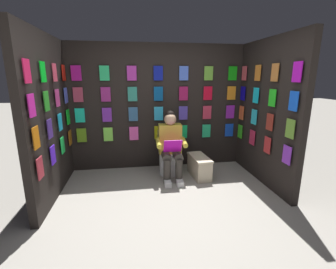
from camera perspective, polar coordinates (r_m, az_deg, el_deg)
The scene contains 7 objects.
ground_plane at distance 3.25m, azimuth 1.72°, elevation -19.13°, with size 30.00×30.00×0.00m, color #9E998E.
display_wall_back at distance 4.62m, azimuth -2.40°, elevation 6.52°, with size 3.39×0.14×2.36m.
display_wall_left at distance 4.25m, azimuth 22.59°, elevation 4.85°, with size 0.14×1.82×2.36m.
display_wall_right at distance 3.83m, azimuth -26.75°, elevation 3.55°, with size 0.14×1.82×2.36m.
toilet at distance 4.44m, azimuth 0.27°, elevation -5.09°, with size 0.41×0.56×0.77m.
person_reading at distance 4.15m, azimuth 0.70°, elevation -2.52°, with size 0.53×0.69×1.19m.
comic_longbox_near at distance 4.35m, azimuth 7.50°, elevation -7.59°, with size 0.32×0.64×0.38m.
Camera 1 is at (0.51, 2.68, 1.76)m, focal length 25.41 mm.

